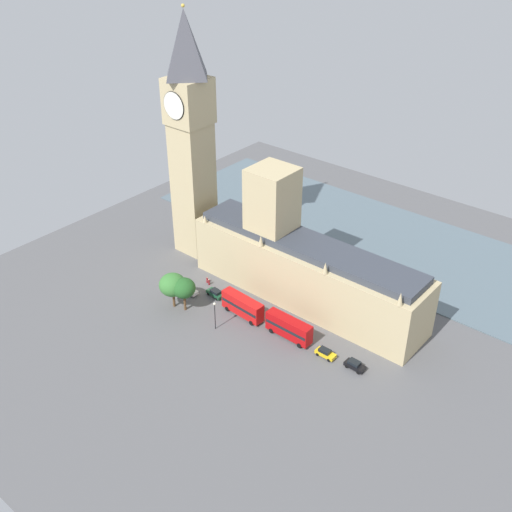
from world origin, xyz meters
TOP-DOWN VIEW (x-y plane):
  - ground_plane at (0.00, 0.00)m, footprint 141.16×141.16m
  - river_thames at (-35.78, 0.00)m, footprint 39.61×127.05m
  - parliament_building at (-1.99, -1.96)m, footprint 12.78×55.88m
  - clock_tower at (-2.27, -34.74)m, footprint 9.14×9.14m
  - car_white_kerbside at (13.38, -22.08)m, footprint 1.90×4.77m
  - car_dark_green_by_river_gate at (10.39, -16.38)m, footprint 2.35×4.60m
  - double_decker_bus_corner at (11.81, -6.87)m, footprint 3.17×10.63m
  - double_decker_bus_midblock at (11.39, 5.35)m, footprint 2.74×10.53m
  - car_yellow_cab_near_tower at (11.45, 14.57)m, footprint 1.86×4.20m
  - car_black_trailing at (10.71, 20.93)m, footprint 2.06×4.19m
  - pedestrian_leading at (7.53, -21.69)m, footprint 0.49×0.59m
  - pedestrian_under_trees at (7.93, -20.73)m, footprint 0.61×0.67m
  - plane_tree_opposite_hall at (19.04, -20.82)m, footprint 5.96×5.96m
  - plane_tree_far_end at (18.35, -18.04)m, footprint 5.16×5.16m
  - street_lamp_slot_10 at (19.00, -8.30)m, footprint 0.56×0.56m

SIDE VIEW (x-z plane):
  - ground_plane at x=0.00m, z-range 0.00..0.00m
  - river_thames at x=-35.78m, z-range 0.00..0.25m
  - pedestrian_leading at x=7.53m, z-range -0.08..1.44m
  - pedestrian_under_trees at x=7.93m, z-range -0.08..1.50m
  - car_yellow_cab_near_tower at x=11.45m, z-range 0.02..1.76m
  - car_black_trailing at x=10.71m, z-range 0.02..1.76m
  - car_dark_green_by_river_gate at x=10.39m, z-range 0.02..1.76m
  - car_white_kerbside at x=13.38m, z-range 0.02..1.76m
  - double_decker_bus_corner at x=11.81m, z-range 0.26..5.01m
  - double_decker_bus_midblock at x=11.39m, z-range 0.26..5.01m
  - street_lamp_slot_10 at x=19.00m, z-range 1.30..8.05m
  - plane_tree_far_end at x=18.35m, z-range 1.75..9.72m
  - plane_tree_opposite_hall at x=19.04m, z-range 1.60..9.91m
  - parliament_building at x=-1.99m, z-range -5.84..23.28m
  - clock_tower at x=-2.27m, z-range 1.05..60.20m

